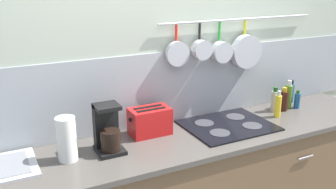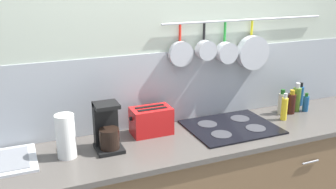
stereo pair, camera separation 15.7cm
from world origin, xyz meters
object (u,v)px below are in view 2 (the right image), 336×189
(toaster, at_px, (151,121))
(bottle_cooking_wine, at_px, (291,103))
(bottle_olive_oil, at_px, (306,103))
(bottle_sesame_oil, at_px, (284,108))
(bottle_dish_soap, at_px, (282,103))
(bottle_vinegar, at_px, (300,95))
(bottle_hot_sauce, at_px, (296,99))
(paper_towel_roll, at_px, (66,136))
(coffee_maker, at_px, (107,130))

(toaster, xyz_separation_m, bottle_cooking_wine, (1.15, -0.06, -0.01))
(bottle_olive_oil, bearing_deg, bottle_sesame_oil, -163.84)
(bottle_dish_soap, bearing_deg, bottle_vinegar, 21.34)
(toaster, bearing_deg, bottle_cooking_wine, -2.92)
(bottle_hot_sauce, xyz_separation_m, bottle_olive_oil, (0.07, -0.04, -0.04))
(bottle_sesame_oil, height_order, bottle_olive_oil, bottle_sesame_oil)
(bottle_sesame_oil, height_order, bottle_vinegar, bottle_sesame_oil)
(paper_towel_roll, bearing_deg, bottle_hot_sauce, 3.19)
(bottle_olive_oil, height_order, bottle_vinegar, bottle_vinegar)
(toaster, relative_size, bottle_hot_sauce, 1.24)
(bottle_vinegar, bearing_deg, bottle_hot_sauce, -142.12)
(bottle_dish_soap, height_order, bottle_olive_oil, bottle_dish_soap)
(bottle_cooking_wine, xyz_separation_m, bottle_hot_sauce, (0.08, 0.03, 0.02))
(paper_towel_roll, distance_m, bottle_sesame_oil, 1.59)
(bottle_cooking_wine, xyz_separation_m, bottle_olive_oil, (0.14, -0.01, -0.02))
(paper_towel_roll, height_order, coffee_maker, coffee_maker)
(bottle_cooking_wine, distance_m, bottle_vinegar, 0.24)
(bottle_dish_soap, distance_m, bottle_vinegar, 0.30)
(toaster, relative_size, bottle_cooking_wine, 1.50)
(coffee_maker, relative_size, bottle_sesame_oil, 1.46)
(bottle_olive_oil, bearing_deg, bottle_cooking_wine, 177.92)
(bottle_hot_sauce, relative_size, bottle_olive_oil, 1.54)
(paper_towel_roll, height_order, bottle_sesame_oil, paper_towel_roll)
(bottle_sesame_oil, bearing_deg, bottle_vinegar, 32.27)
(bottle_olive_oil, bearing_deg, bottle_dish_soap, 173.00)
(paper_towel_roll, distance_m, coffee_maker, 0.25)
(coffee_maker, relative_size, toaster, 1.04)
(paper_towel_roll, height_order, toaster, paper_towel_roll)
(coffee_maker, distance_m, toaster, 0.35)
(paper_towel_roll, xyz_separation_m, bottle_hot_sauce, (1.81, 0.10, -0.03))
(bottle_vinegar, bearing_deg, bottle_olive_oil, -114.39)
(bottle_hot_sauce, bearing_deg, bottle_dish_soap, -176.60)
(toaster, xyz_separation_m, bottle_olive_oil, (1.29, -0.06, -0.03))
(bottle_dish_soap, bearing_deg, bottle_olive_oil, -7.00)
(paper_towel_roll, bearing_deg, bottle_olive_oil, 2.00)
(paper_towel_roll, height_order, bottle_olive_oil, paper_towel_roll)
(bottle_hot_sauce, bearing_deg, coffee_maker, -176.82)
(coffee_maker, relative_size, bottle_hot_sauce, 1.30)
(bottle_vinegar, bearing_deg, bottle_dish_soap, -158.66)
(bottle_sesame_oil, bearing_deg, toaster, 171.78)
(bottle_vinegar, bearing_deg, toaster, -176.97)
(coffee_maker, bearing_deg, bottle_dish_soap, 3.16)
(bottle_sesame_oil, xyz_separation_m, bottle_vinegar, (0.34, 0.22, -0.01))
(bottle_sesame_oil, relative_size, bottle_vinegar, 1.07)
(coffee_maker, height_order, bottle_cooking_wine, coffee_maker)
(toaster, height_order, bottle_olive_oil, toaster)
(paper_towel_roll, xyz_separation_m, bottle_sesame_oil, (1.59, -0.02, -0.04))
(bottle_hot_sauce, distance_m, bottle_vinegar, 0.16)
(toaster, height_order, bottle_vinegar, bottle_vinegar)
(bottle_cooking_wine, relative_size, bottle_vinegar, 0.99)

